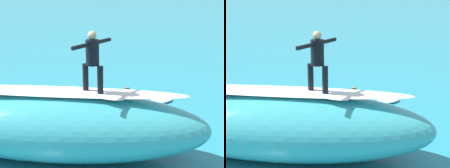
{
  "view_description": "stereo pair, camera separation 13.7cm",
  "coord_description": "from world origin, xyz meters",
  "views": [
    {
      "loc": [
        1.19,
        12.74,
        5.13
      ],
      "look_at": [
        -1.27,
        0.78,
        1.44
      ],
      "focal_mm": 60.51,
      "sensor_mm": 36.0,
      "label": 1
    },
    {
      "loc": [
        1.06,
        12.77,
        5.13
      ],
      "look_at": [
        -1.27,
        0.78,
        1.44
      ],
      "focal_mm": 60.51,
      "sensor_mm": 36.0,
      "label": 2
    }
  ],
  "objects": [
    {
      "name": "ground_plane",
      "position": [
        0.0,
        0.0,
        0.0
      ],
      "size": [
        120.0,
        120.0,
        0.0
      ],
      "primitive_type": "plane",
      "color": "teal"
    },
    {
      "name": "wave_crest",
      "position": [
        0.73,
        2.79,
        0.95
      ],
      "size": [
        9.0,
        5.3,
        1.9
      ],
      "primitive_type": "ellipsoid",
      "rotation": [
        0.0,
        0.0,
        -0.32
      ],
      "color": "teal",
      "rests_on": "ground_plane"
    },
    {
      "name": "wave_foam_lip",
      "position": [
        0.73,
        2.79,
        1.94
      ],
      "size": [
        7.22,
        3.2,
        0.08
      ],
      "primitive_type": "ellipsoid",
      "rotation": [
        0.0,
        0.0,
        -0.32
      ],
      "color": "white",
      "rests_on": "wave_crest"
    },
    {
      "name": "surfboard_riding",
      "position": [
        -0.26,
        3.12,
        1.93
      ],
      "size": [
        1.77,
        1.83,
        0.07
      ],
      "primitive_type": "ellipsoid",
      "rotation": [
        0.0,
        0.0,
        -0.82
      ],
      "color": "silver",
      "rests_on": "wave_crest"
    },
    {
      "name": "surfer_riding",
      "position": [
        -0.26,
        3.12,
        2.93
      ],
      "size": [
        1.22,
        1.15,
        1.66
      ],
      "rotation": [
        0.0,
        0.0,
        -0.82
      ],
      "color": "black",
      "rests_on": "surfboard_riding"
    },
    {
      "name": "surfboard_paddling",
      "position": [
        -2.28,
        -1.56,
        0.04
      ],
      "size": [
        1.37,
        2.02,
        0.09
      ],
      "primitive_type": "ellipsoid",
      "rotation": [
        0.0,
        0.0,
        -2.04
      ],
      "color": "yellow",
      "rests_on": "ground_plane"
    },
    {
      "name": "surfer_paddling",
      "position": [
        -2.22,
        -1.44,
        0.22
      ],
      "size": [
        1.0,
        1.67,
        0.32
      ],
      "rotation": [
        0.0,
        0.0,
        -2.04
      ],
      "color": "black",
      "rests_on": "surfboard_paddling"
    },
    {
      "name": "foam_patch_near",
      "position": [
        -3.69,
        -1.02,
        0.07
      ],
      "size": [
        1.12,
        0.86,
        0.15
      ],
      "primitive_type": "ellipsoid",
      "rotation": [
        0.0,
        0.0,
        0.29
      ],
      "color": "white",
      "rests_on": "ground_plane"
    },
    {
      "name": "foam_patch_mid",
      "position": [
        -0.35,
        -2.25,
        0.09
      ],
      "size": [
        0.68,
        0.75,
        0.18
      ],
      "primitive_type": "ellipsoid",
      "rotation": [
        0.0,
        0.0,
        1.21
      ],
      "color": "white",
      "rests_on": "ground_plane"
    }
  ]
}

